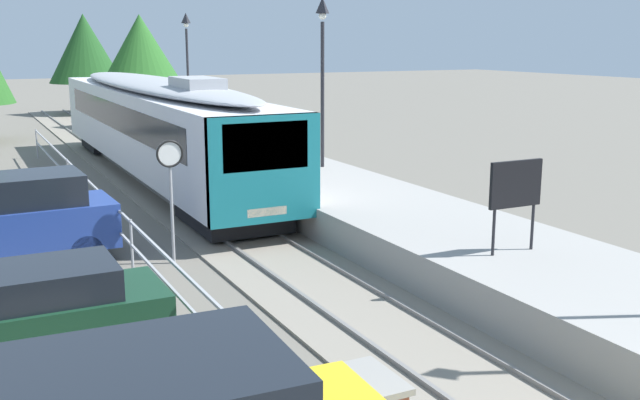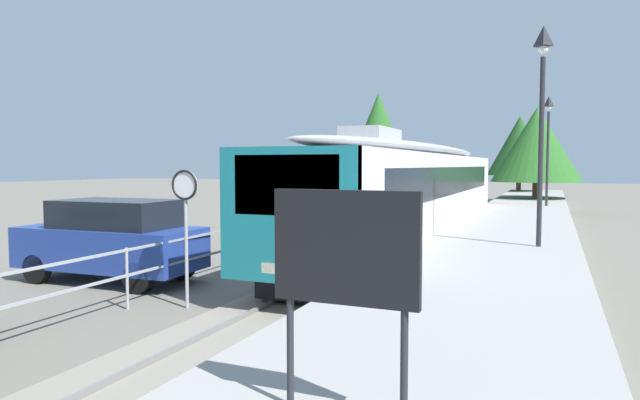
% 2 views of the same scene
% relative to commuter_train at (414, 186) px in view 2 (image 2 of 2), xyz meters
% --- Properties ---
extents(ground_plane, '(160.00, 160.00, 0.00)m').
position_rel_commuter_train_xyz_m(ground_plane, '(-3.00, -0.69, -2.15)').
color(ground_plane, '#6B665B').
extents(track_rails, '(3.20, 60.00, 0.14)m').
position_rel_commuter_train_xyz_m(track_rails, '(0.00, -0.69, -2.12)').
color(track_rails, gray).
rests_on(track_rails, ground).
extents(commuter_train, '(2.82, 20.62, 3.74)m').
position_rel_commuter_train_xyz_m(commuter_train, '(0.00, 0.00, 0.00)').
color(commuter_train, silver).
rests_on(commuter_train, track_rails).
extents(station_platform, '(3.90, 60.00, 0.90)m').
position_rel_commuter_train_xyz_m(station_platform, '(3.25, -0.69, -1.70)').
color(station_platform, '#999691').
rests_on(station_platform, ground).
extents(platform_lamp_mid_platform, '(0.34, 0.34, 5.35)m').
position_rel_commuter_train_xyz_m(platform_lamp_mid_platform, '(4.22, -4.74, 2.47)').
color(platform_lamp_mid_platform, '#232328').
rests_on(platform_lamp_mid_platform, station_platform).
extents(platform_lamp_far_end, '(0.34, 0.34, 5.35)m').
position_rel_commuter_train_xyz_m(platform_lamp_far_end, '(4.22, 10.02, 2.47)').
color(platform_lamp_far_end, '#232328').
rests_on(platform_lamp_far_end, station_platform).
extents(platform_notice_board, '(1.20, 0.08, 1.80)m').
position_rel_commuter_train_xyz_m(platform_notice_board, '(3.04, -15.26, 0.04)').
color(platform_notice_board, '#232328').
rests_on(platform_notice_board, station_platform).
extents(speed_limit_sign, '(0.61, 0.10, 2.81)m').
position_rel_commuter_train_xyz_m(speed_limit_sign, '(-2.26, -10.16, -0.03)').
color(speed_limit_sign, '#9EA0A5').
rests_on(speed_limit_sign, ground).
extents(carpark_fence, '(0.06, 36.06, 1.25)m').
position_rel_commuter_train_xyz_m(carpark_fence, '(-3.30, -10.69, -1.24)').
color(carpark_fence, '#9EA0A5').
rests_on(carpark_fence, ground).
extents(parked_suv_blue, '(4.66, 2.06, 2.04)m').
position_rel_commuter_train_xyz_m(parked_suv_blue, '(-5.55, -8.73, -1.09)').
color(parked_suv_blue, navy).
rests_on(parked_suv_blue, ground).
extents(tree_behind_carpark, '(5.27, 5.27, 6.39)m').
position_rel_commuter_train_xyz_m(tree_behind_carpark, '(3.52, 16.74, 1.99)').
color(tree_behind_carpark, brown).
rests_on(tree_behind_carpark, ground).
extents(tree_behind_station_far, '(4.86, 4.86, 6.69)m').
position_rel_commuter_train_xyz_m(tree_behind_station_far, '(2.02, 26.33, 2.25)').
color(tree_behind_station_far, brown).
rests_on(tree_behind_station_far, ground).
extents(tree_distant_left, '(4.38, 4.38, 7.39)m').
position_rel_commuter_train_xyz_m(tree_distant_left, '(-5.63, 14.10, 2.49)').
color(tree_distant_left, brown).
rests_on(tree_distant_left, ground).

